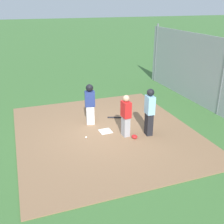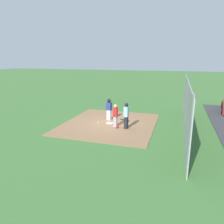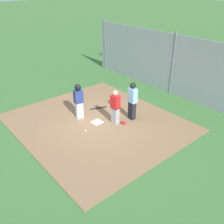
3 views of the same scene
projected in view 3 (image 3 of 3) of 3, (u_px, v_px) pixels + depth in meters
ground_plane at (97, 123)px, 11.09m from camera, size 140.00×140.00×0.00m
dirt_infield at (97, 123)px, 11.09m from camera, size 7.20×6.40×0.03m
home_plate at (97, 122)px, 11.07m from camera, size 0.46×0.46×0.02m
catcher at (115, 107)px, 10.67m from camera, size 0.40×0.29×1.54m
umpire at (132, 100)px, 10.94m from camera, size 0.39×0.28×1.74m
runner at (79, 99)px, 11.03m from camera, size 0.33×0.42×1.63m
baseball_bat at (99, 108)px, 12.25m from camera, size 0.34×0.80×0.06m
catcher_mask at (123, 123)px, 10.94m from camera, size 0.24×0.20×0.12m
baseball at (85, 131)px, 10.40m from camera, size 0.07×0.07×0.07m
backstop_fence at (173, 65)px, 13.27m from camera, size 12.00×0.10×3.35m
parking_lot at (212, 75)px, 16.62m from camera, size 18.00×5.20×0.04m
parked_car_red at (138, 48)px, 20.54m from camera, size 4.42×2.39×1.28m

